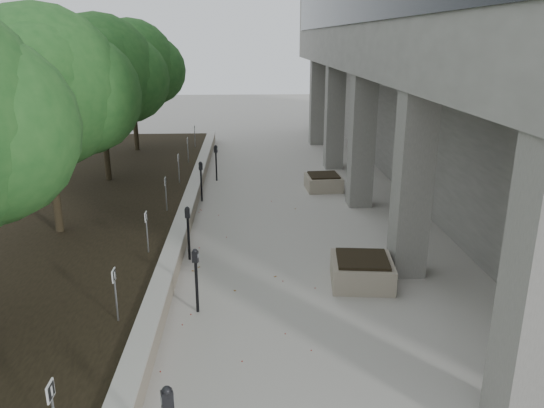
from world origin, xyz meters
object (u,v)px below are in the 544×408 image
object	(u,v)px
crabapple_tree_4	(101,99)
parking_meter_4	(201,182)
parking_meter_5	(216,163)
crabapple_tree_5	(132,86)
parking_meter_2	(196,281)
parking_meter_3	(188,233)
planter_front	(362,271)
planter_back	(323,182)
crabapple_tree_3	(46,122)

from	to	relation	value
crabapple_tree_4	parking_meter_4	bearing A→B (deg)	-22.93
parking_meter_5	crabapple_tree_5	bearing A→B (deg)	152.48
parking_meter_5	parking_meter_2	bearing A→B (deg)	-69.97
crabapple_tree_4	parking_meter_4	size ratio (longest dim) A/B	4.16
parking_meter_3	parking_meter_4	world-z (taller)	parking_meter_3
planter_front	planter_back	distance (m)	7.28
planter_back	parking_meter_3	bearing A→B (deg)	-124.80
crabapple_tree_5	planter_front	bearing A→B (deg)	-60.40
parking_meter_4	planter_front	size ratio (longest dim) A/B	1.03
parking_meter_3	planter_front	world-z (taller)	parking_meter_3
crabapple_tree_3	parking_meter_4	world-z (taller)	crabapple_tree_3
crabapple_tree_4	parking_meter_4	distance (m)	4.30
crabapple_tree_5	parking_meter_3	bearing A→B (deg)	-73.30
planter_front	parking_meter_2	bearing A→B (deg)	-162.96
crabapple_tree_4	parking_meter_2	xyz separation A→B (m)	(3.71, -8.54, -2.47)
crabapple_tree_4	planter_back	bearing A→B (deg)	-1.74
crabapple_tree_5	planter_front	xyz separation A→B (m)	(7.10, -12.50, -2.82)
crabapple_tree_5	parking_meter_4	xyz separation A→B (m)	(3.25, -6.37, -2.47)
crabapple_tree_3	parking_meter_4	size ratio (longest dim) A/B	4.16
crabapple_tree_5	planter_back	world-z (taller)	crabapple_tree_5
crabapple_tree_3	parking_meter_3	size ratio (longest dim) A/B	4.12
crabapple_tree_3	crabapple_tree_4	distance (m)	5.00
parking_meter_2	parking_meter_4	bearing A→B (deg)	108.99
crabapple_tree_3	parking_meter_4	bearing A→B (deg)	48.12
crabapple_tree_5	parking_meter_2	world-z (taller)	crabapple_tree_5
planter_back	crabapple_tree_3	bearing A→B (deg)	-146.97
parking_meter_4	parking_meter_5	world-z (taller)	parking_meter_5
crabapple_tree_4	planter_back	distance (m)	7.88
parking_meter_5	parking_meter_3	bearing A→B (deg)	-72.94
crabapple_tree_3	parking_meter_5	distance (m)	7.54
crabapple_tree_4	parking_meter_2	distance (m)	9.63
crabapple_tree_4	parking_meter_4	world-z (taller)	crabapple_tree_4
crabapple_tree_4	parking_meter_5	world-z (taller)	crabapple_tree_4
crabapple_tree_3	parking_meter_4	distance (m)	5.46
crabapple_tree_3	planter_front	distance (m)	8.04
crabapple_tree_5	planter_back	size ratio (longest dim) A/B	4.64
planter_front	planter_back	world-z (taller)	planter_front
crabapple_tree_5	crabapple_tree_4	bearing A→B (deg)	-90.00
parking_meter_5	planter_front	world-z (taller)	parking_meter_5
parking_meter_3	parking_meter_4	size ratio (longest dim) A/B	1.01
crabapple_tree_4	planter_front	world-z (taller)	crabapple_tree_4
parking_meter_4	parking_meter_5	distance (m)	2.55
parking_meter_2	planter_back	distance (m)	9.09
parking_meter_4	planter_front	distance (m)	7.24
parking_meter_4	parking_meter_5	bearing A→B (deg)	61.26
parking_meter_3	planter_back	distance (m)	7.08
crabapple_tree_3	crabapple_tree_4	bearing A→B (deg)	90.00
crabapple_tree_3	parking_meter_3	world-z (taller)	crabapple_tree_3
crabapple_tree_5	parking_meter_2	size ratio (longest dim) A/B	4.18
parking_meter_3	parking_meter_5	size ratio (longest dim) A/B	0.99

